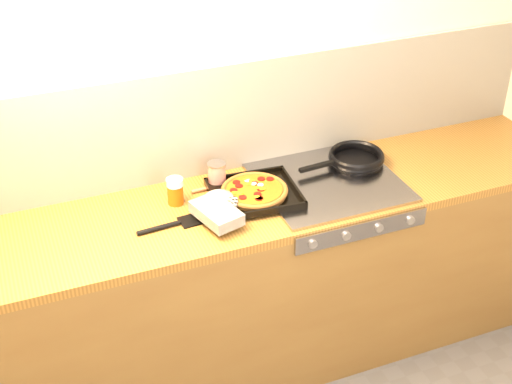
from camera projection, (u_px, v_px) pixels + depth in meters
name	position (u px, v px, depth m)	size (l,w,h in m)	color
room_shell	(208.00, 122.00, 3.07)	(3.20, 3.20, 3.20)	white
counter_run	(234.00, 288.00, 3.21)	(3.20, 0.62, 0.90)	brown
stovetop	(329.00, 183.00, 3.11)	(0.60, 0.56, 0.02)	gray
pizza_on_tray	(243.00, 196.00, 2.95)	(0.49, 0.41, 0.06)	black
frying_pan	(355.00, 158.00, 3.23)	(0.43, 0.28, 0.04)	black
tomato_can	(217.00, 175.00, 3.07)	(0.09, 0.09, 0.11)	maroon
juice_glass	(175.00, 191.00, 2.95)	(0.08, 0.08, 0.12)	#E6500D
wooden_spoon	(230.00, 183.00, 3.10)	(0.30, 0.04, 0.02)	#AE6E4A
black_spatula	(173.00, 225.00, 2.84)	(0.28, 0.09, 0.02)	black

